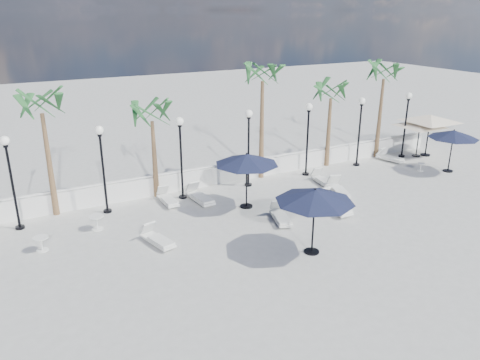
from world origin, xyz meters
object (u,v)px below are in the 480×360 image
parasol_navy_mid (247,160)px  parasol_cream_sq_a (421,121)px  lounger_0 (158,239)px  lounger_2 (281,216)px  lounger_6 (322,180)px  lounger_3 (333,205)px  lounger_4 (200,197)px  lounger_5 (338,189)px  parasol_navy_left (315,196)px  parasol_navy_right (454,134)px  lounger_1 (168,199)px  lounger_7 (390,158)px  parasol_cream_sq_b (431,115)px

parasol_navy_mid → parasol_cream_sq_a: parasol_navy_mid is taller
parasol_navy_mid → parasol_cream_sq_a: bearing=9.0°
lounger_0 → lounger_2: bearing=-19.6°
lounger_2 → lounger_6: bearing=50.0°
lounger_3 → lounger_4: lounger_3 is taller
lounger_2 → lounger_6: (4.30, 2.82, -0.01)m
lounger_5 → lounger_4: bearing=179.8°
lounger_3 → lounger_4: (-4.73, 3.66, -0.02)m
parasol_navy_mid → parasol_navy_left: bearing=-88.8°
lounger_6 → parasol_navy_right: size_ratio=0.64×
lounger_4 → lounger_0: bearing=-139.5°
lounger_1 → lounger_6: 7.90m
lounger_4 → lounger_7: 12.23m
lounger_4 → parasol_navy_right: (13.66, -2.38, 1.84)m
lounger_1 → lounger_3: 7.40m
parasol_navy_mid → lounger_6: bearing=9.8°
lounger_2 → parasol_cream_sq_b: size_ratio=0.33×
parasol_navy_left → parasol_cream_sq_a: 14.37m
lounger_3 → lounger_5: lounger_3 is taller
parasol_navy_mid → lounger_1: bearing=145.6°
lounger_2 → parasol_navy_right: (11.54, 1.14, 1.86)m
lounger_0 → parasol_cream_sq_a: size_ratio=0.37×
lounger_2 → parasol_navy_mid: bearing=122.0°
parasol_navy_left → lounger_1: bearing=114.3°
parasol_navy_right → parasol_cream_sq_a: (0.68, 2.86, 0.08)m
lounger_3 → lounger_7: lounger_3 is taller
lounger_0 → lounger_6: (9.48, 2.38, -0.01)m
lounger_2 → parasol_navy_right: 11.74m
lounger_7 → parasol_cream_sq_b: 3.56m
lounger_0 → lounger_2: lounger_2 is taller
lounger_0 → parasol_cream_sq_a: bearing=-3.3°
lounger_2 → lounger_7: (10.09, 4.02, -0.01)m
lounger_7 → parasol_navy_mid: 11.01m
lounger_0 → parasol_cream_sq_a: (17.40, 3.56, 1.94)m
lounger_2 → lounger_7: 10.86m
lounger_4 → parasol_cream_sq_b: size_ratio=0.36×
lounger_4 → parasol_navy_mid: size_ratio=0.68×
lounger_1 → lounger_4: (1.39, -0.49, 0.03)m
lounger_5 → parasol_navy_mid: parasol_navy_mid is taller
parasol_navy_left → parasol_navy_mid: 4.78m
lounger_2 → parasol_navy_left: bearing=-82.3°
lounger_5 → lounger_2: bearing=-142.9°
lounger_2 → parasol_navy_left: 3.46m
lounger_3 → lounger_6: lounger_3 is taller
lounger_4 → lounger_6: bearing=-11.2°
parasol_cream_sq_b → lounger_6: bearing=-173.1°
lounger_6 → parasol_navy_mid: bearing=-162.1°
lounger_0 → lounger_6: 9.78m
lounger_3 → parasol_navy_mid: (-3.15, 2.12, 1.96)m
lounger_5 → parasol_navy_right: bearing=18.5°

